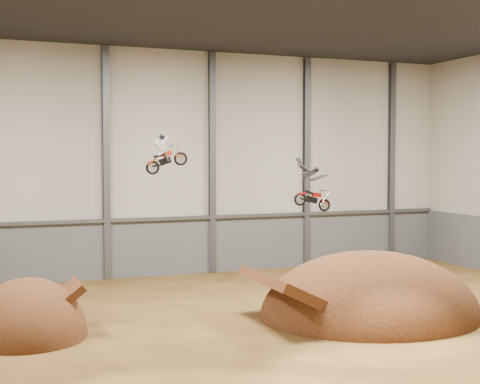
{
  "coord_description": "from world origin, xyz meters",
  "views": [
    {
      "loc": [
        -10.17,
        -25.33,
        7.35
      ],
      "look_at": [
        1.08,
        4.0,
        5.71
      ],
      "focal_mm": 50.0,
      "sensor_mm": 36.0,
      "label": 1
    }
  ],
  "objects_px": {
    "landing_ramp": "(370,316)",
    "fmx_rider_a": "(169,150)",
    "fmx_rider_b": "(311,185)",
    "takeoff_ramp": "(28,336)"
  },
  "relations": [
    {
      "from": "landing_ramp",
      "to": "fmx_rider_a",
      "type": "height_order",
      "value": "fmx_rider_a"
    },
    {
      "from": "fmx_rider_b",
      "to": "fmx_rider_a",
      "type": "bearing_deg",
      "value": 178.87
    },
    {
      "from": "takeoff_ramp",
      "to": "landing_ramp",
      "type": "xyz_separation_m",
      "value": [
        15.05,
        -1.96,
        0.0
      ]
    },
    {
      "from": "landing_ramp",
      "to": "fmx_rider_a",
      "type": "bearing_deg",
      "value": 165.48
    },
    {
      "from": "fmx_rider_a",
      "to": "fmx_rider_b",
      "type": "relative_size",
      "value": 0.73
    },
    {
      "from": "takeoff_ramp",
      "to": "fmx_rider_b",
      "type": "bearing_deg",
      "value": 1.04
    },
    {
      "from": "takeoff_ramp",
      "to": "fmx_rider_b",
      "type": "relative_size",
      "value": 2.12
    },
    {
      "from": "takeoff_ramp",
      "to": "landing_ramp",
      "type": "height_order",
      "value": "landing_ramp"
    },
    {
      "from": "landing_ramp",
      "to": "fmx_rider_b",
      "type": "xyz_separation_m",
      "value": [
        -1.97,
        2.2,
        6.01
      ]
    },
    {
      "from": "landing_ramp",
      "to": "fmx_rider_b",
      "type": "distance_m",
      "value": 6.69
    }
  ]
}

